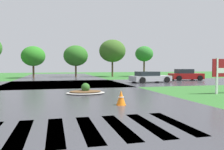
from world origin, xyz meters
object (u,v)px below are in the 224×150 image
(car_dark_suv, at_px, (186,75))
(traffic_cone, at_px, (121,98))
(median_island, at_px, (86,91))
(car_white_sedan, at_px, (150,77))

(car_dark_suv, bearing_deg, traffic_cone, -124.39)
(car_dark_suv, height_order, traffic_cone, car_dark_suv)
(median_island, relative_size, car_white_sedan, 0.56)
(median_island, distance_m, traffic_cone, 4.77)
(car_white_sedan, xyz_separation_m, traffic_cone, (-7.00, -12.76, -0.24))
(median_island, bearing_deg, car_white_sedan, 45.42)
(median_island, bearing_deg, car_dark_suv, 37.02)
(traffic_cone, bearing_deg, car_dark_suv, 49.61)
(car_white_sedan, distance_m, traffic_cone, 14.56)
(car_dark_suv, bearing_deg, median_island, -136.98)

